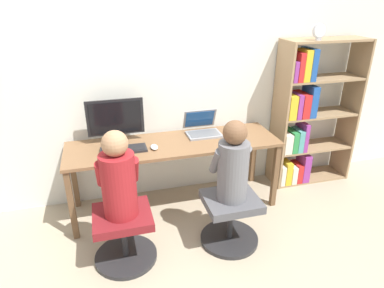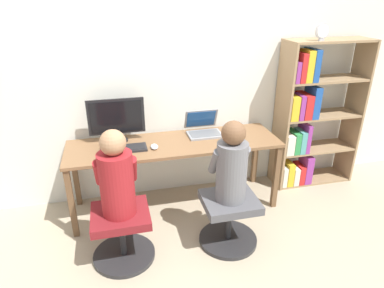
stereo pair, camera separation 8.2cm
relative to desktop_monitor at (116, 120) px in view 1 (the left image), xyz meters
name	(u,v)px [view 1 (the left image)]	position (x,y,z in m)	size (l,w,h in m)	color
ground_plane	(182,222)	(0.52, -0.46, -0.94)	(14.00, 14.00, 0.00)	tan
wall_back	(165,74)	(0.52, 0.20, 0.36)	(10.00, 0.05, 2.60)	silver
desk	(174,149)	(0.52, -0.16, -0.29)	(2.03, 0.60, 0.71)	brown
desktop_monitor	(116,120)	(0.00, 0.00, 0.00)	(0.53, 0.18, 0.42)	black
laptop	(202,129)	(0.85, -0.01, -0.17)	(0.34, 0.32, 0.23)	gray
keyboard	(124,150)	(0.04, -0.22, -0.21)	(0.42, 0.17, 0.03)	#232326
computer_mouse_by_keyboard	(154,147)	(0.31, -0.25, -0.21)	(0.07, 0.11, 0.03)	silver
office_chair_left	(124,234)	(-0.05, -0.81, -0.69)	(0.51, 0.51, 0.45)	#262628
office_chair_right	(230,217)	(0.86, -0.83, -0.69)	(0.51, 0.51, 0.45)	#262628
person_at_monitor	(118,178)	(-0.05, -0.80, -0.17)	(0.32, 0.31, 0.70)	maroon
person_at_laptop	(233,164)	(0.86, -0.82, -0.17)	(0.31, 0.30, 0.69)	slate
bookshelf	(305,119)	(2.02, -0.03, -0.17)	(0.91, 0.33, 1.61)	#997A56
desk_clock	(320,31)	(1.98, -0.12, 0.76)	(0.15, 0.03, 0.17)	#B2B2B7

